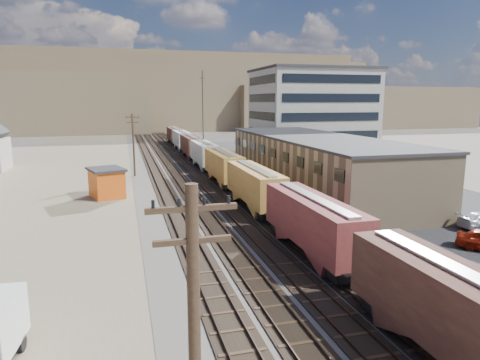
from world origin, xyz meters
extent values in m
plane|color=#6B6356|center=(0.00, 0.00, 0.00)|extent=(300.00, 300.00, 0.00)
cube|color=#4C4742|center=(0.00, 50.00, 0.03)|extent=(18.00, 200.00, 0.06)
cube|color=#796953|center=(-20.00, 40.00, 0.01)|extent=(24.00, 180.00, 0.03)
cube|color=#232326|center=(22.00, 35.00, 0.02)|extent=(26.00, 120.00, 0.04)
cube|color=black|center=(-5.00, 50.00, 0.10)|extent=(2.60, 200.00, 0.08)
cube|color=#38281E|center=(-5.72, 50.00, 0.22)|extent=(0.08, 200.00, 0.16)
cube|color=#38281E|center=(-4.28, 50.00, 0.22)|extent=(0.08, 200.00, 0.16)
cube|color=black|center=(-2.00, 50.00, 0.10)|extent=(2.60, 200.00, 0.08)
cube|color=#38281E|center=(-2.72, 50.00, 0.22)|extent=(0.08, 200.00, 0.16)
cube|color=#38281E|center=(-1.28, 50.00, 0.22)|extent=(0.08, 200.00, 0.16)
cube|color=black|center=(1.00, 50.00, 0.10)|extent=(2.60, 200.00, 0.08)
cube|color=#38281E|center=(0.28, 50.00, 0.22)|extent=(0.08, 200.00, 0.16)
cube|color=#38281E|center=(1.72, 50.00, 0.22)|extent=(0.08, 200.00, 0.16)
cube|color=black|center=(3.80, 50.00, 0.10)|extent=(2.60, 200.00, 0.08)
cube|color=#38281E|center=(3.08, 50.00, 0.22)|extent=(0.08, 200.00, 0.16)
cube|color=#38281E|center=(4.52, 50.00, 0.22)|extent=(0.08, 200.00, 0.16)
cube|color=black|center=(3.80, -8.68, 0.75)|extent=(2.20, 2.20, 0.90)
cube|color=#3F211B|center=(3.80, -13.76, 2.90)|extent=(3.00, 13.34, 3.40)
cube|color=#B7B7B2|center=(3.80, -13.76, 4.68)|extent=(0.90, 12.33, 0.16)
cube|color=black|center=(3.80, -3.63, 0.75)|extent=(2.20, 2.20, 0.90)
cube|color=black|center=(3.80, 6.52, 0.75)|extent=(2.20, 2.20, 0.90)
cube|color=maroon|center=(3.80, 1.44, 2.90)|extent=(3.00, 13.34, 3.40)
cube|color=#B7B7B2|center=(3.80, 1.44, 4.68)|extent=(0.90, 12.32, 0.16)
cube|color=black|center=(3.80, 11.57, 0.75)|extent=(2.20, 2.20, 0.90)
cube|color=black|center=(3.80, 21.72, 0.75)|extent=(2.20, 2.20, 0.90)
cube|color=#B57630|center=(3.80, 16.64, 2.90)|extent=(3.00, 13.34, 3.40)
cube|color=#B7B7B2|center=(3.80, 16.64, 4.68)|extent=(0.90, 12.33, 0.16)
cube|color=black|center=(3.80, 26.77, 0.75)|extent=(2.20, 2.20, 0.90)
cube|color=black|center=(3.80, 36.92, 0.75)|extent=(2.20, 2.20, 0.90)
cube|color=#B57630|center=(3.80, 31.84, 2.90)|extent=(3.00, 13.34, 3.40)
cube|color=#B7B7B2|center=(3.80, 31.84, 4.68)|extent=(0.90, 12.33, 0.16)
cube|color=black|center=(3.80, 41.97, 0.75)|extent=(2.20, 2.20, 0.90)
cube|color=black|center=(3.80, 52.12, 0.75)|extent=(2.20, 2.20, 0.90)
cube|color=beige|center=(3.80, 47.04, 2.90)|extent=(3.00, 13.34, 3.40)
cube|color=#B7B7B2|center=(3.80, 47.04, 4.68)|extent=(0.90, 12.33, 0.16)
cube|color=black|center=(3.80, 57.17, 0.75)|extent=(2.20, 2.20, 0.90)
cube|color=black|center=(3.80, 67.32, 0.75)|extent=(2.20, 2.20, 0.90)
cube|color=#3F211B|center=(3.80, 62.24, 2.90)|extent=(3.00, 13.34, 3.40)
cube|color=#B7B7B2|center=(3.80, 62.24, 4.68)|extent=(0.90, 12.32, 0.16)
cube|color=black|center=(3.80, 72.37, 0.75)|extent=(2.20, 2.20, 0.90)
cube|color=black|center=(3.80, 82.52, 0.75)|extent=(2.20, 2.20, 0.90)
cube|color=beige|center=(3.80, 77.44, 2.90)|extent=(3.00, 13.34, 3.40)
cube|color=#B7B7B2|center=(3.80, 77.44, 4.68)|extent=(0.90, 12.32, 0.16)
cube|color=black|center=(3.80, 87.57, 0.75)|extent=(2.20, 2.20, 0.90)
cube|color=black|center=(3.80, 97.72, 0.75)|extent=(2.20, 2.20, 0.90)
cube|color=#3F211B|center=(3.80, 92.64, 2.90)|extent=(3.00, 13.34, 3.40)
cube|color=#B7B7B2|center=(3.80, 92.64, 4.68)|extent=(0.90, 12.32, 0.16)
cube|color=tan|center=(15.00, 25.00, 3.50)|extent=(12.00, 40.00, 7.00)
cube|color=#2D2D30|center=(15.00, 25.00, 7.10)|extent=(12.40, 40.40, 0.30)
cube|color=black|center=(8.95, 25.00, 2.20)|extent=(0.12, 36.00, 1.20)
cube|color=black|center=(8.95, 25.00, 5.20)|extent=(0.12, 36.00, 1.20)
cube|color=#9E998E|center=(28.00, 55.00, 9.00)|extent=(22.00, 18.00, 18.00)
cube|color=#2D2D30|center=(28.00, 55.00, 18.20)|extent=(22.60, 18.60, 0.50)
cube|color=black|center=(16.95, 55.00, 9.00)|extent=(0.12, 16.00, 16.00)
cube|color=black|center=(28.00, 45.95, 9.00)|extent=(20.00, 0.12, 16.00)
cube|color=#382619|center=(-8.50, -18.00, 9.40)|extent=(2.20, 0.14, 0.14)
cube|color=#382619|center=(-8.50, -18.00, 8.60)|extent=(1.90, 0.14, 0.14)
cylinder|color=black|center=(-7.90, -18.00, 9.55)|extent=(0.08, 0.08, 0.22)
cylinder|color=#382619|center=(-8.50, 42.00, 5.00)|extent=(0.32, 0.32, 10.00)
cube|color=#382619|center=(-8.50, 42.00, 9.40)|extent=(2.20, 0.14, 0.14)
cube|color=#382619|center=(-8.50, 42.00, 8.60)|extent=(1.90, 0.14, 0.14)
cylinder|color=black|center=(-7.90, 42.00, 9.55)|extent=(0.08, 0.08, 0.22)
cylinder|color=black|center=(6.00, 60.00, 9.00)|extent=(0.16, 0.16, 18.00)
cube|color=black|center=(6.00, 60.00, 16.50)|extent=(1.20, 0.08, 0.08)
cube|color=brown|center=(20.00, 160.00, 14.00)|extent=(140.00, 45.00, 28.00)
cube|color=brown|center=(90.00, 150.00, 9.00)|extent=(110.00, 38.00, 18.00)
cube|color=brown|center=(-10.00, 180.00, 16.00)|extent=(200.00, 60.00, 32.00)
cylinder|color=black|center=(-15.22, -6.86, 0.42)|extent=(0.36, 0.86, 0.84)
cube|color=#E35B15|center=(-12.30, 27.29, 1.72)|extent=(4.66, 5.41, 3.44)
cube|color=#2D2D30|center=(-12.30, 27.29, 3.56)|extent=(5.23, 5.99, 0.29)
cube|color=black|center=(-10.60, 27.82, 1.84)|extent=(0.45, 1.13, 1.15)
imported|color=navy|center=(21.13, 43.94, 0.80)|extent=(5.73, 6.13, 1.60)
imported|color=white|center=(26.71, 46.52, 0.86)|extent=(3.18, 5.38, 1.72)
camera|label=1|loc=(-9.98, -27.79, 11.91)|focal=32.00mm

